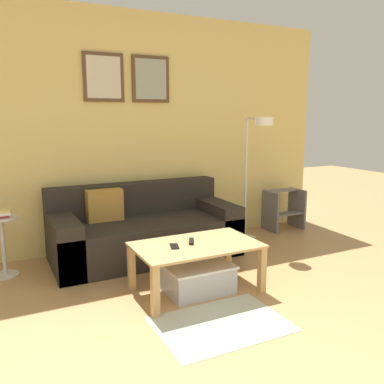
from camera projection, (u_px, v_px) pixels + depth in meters
wall_back at (101, 132)px, 4.32m from camera, size 5.60×0.09×2.55m
area_rug at (221, 324)px, 2.87m from camera, size 0.91×0.66×0.01m
couch at (144, 231)px, 4.24m from camera, size 1.88×0.85×0.74m
coffee_table at (196, 252)px, 3.36m from camera, size 1.02×0.62×0.41m
storage_bin at (198, 278)px, 3.39m from camera, size 0.55×0.42×0.24m
floor_lamp at (255, 161)px, 4.54m from camera, size 0.26×0.55×1.44m
side_table at (3, 241)px, 3.68m from camera, size 0.28×0.28×0.56m
remote_control at (191, 241)px, 3.38m from camera, size 0.10×0.15×0.02m
cell_phone at (174, 246)px, 3.27m from camera, size 0.10×0.15×0.01m
step_stool at (284, 208)px, 5.24m from camera, size 0.47×0.33×0.51m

